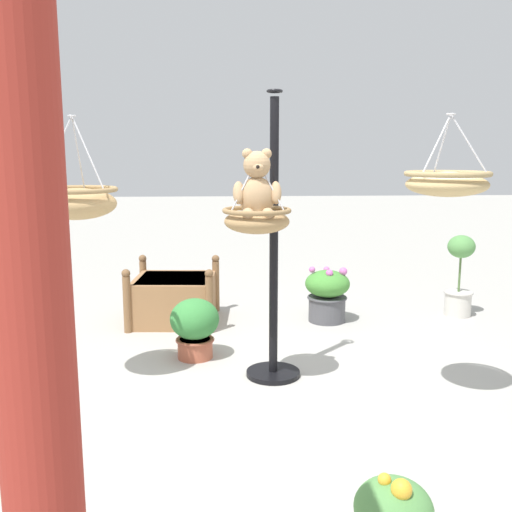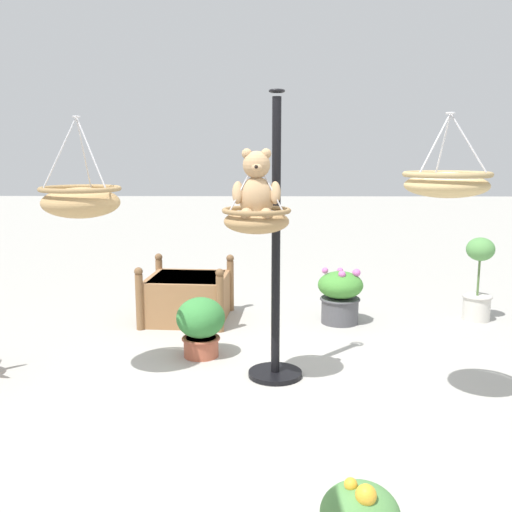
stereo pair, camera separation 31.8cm
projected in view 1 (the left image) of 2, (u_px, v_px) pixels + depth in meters
ground_plane at (255, 385)px, 4.52m from camera, size 40.00×40.00×0.00m
display_pole_central at (274, 294)px, 4.60m from camera, size 0.44×0.44×2.28m
hanging_basket_with_teddy at (257, 219)px, 4.23m from camera, size 0.51×0.51×0.55m
teddy_bear at (257, 189)px, 4.17m from camera, size 0.35×0.32×0.51m
hanging_basket_left_high at (447, 182)px, 3.82m from camera, size 0.57×0.57×0.54m
hanging_basket_right_low at (76, 201)px, 4.22m from camera, size 0.61×0.61×0.75m
greenhouse_pillar_right at (34, 350)px, 1.24m from camera, size 0.34×0.34×2.87m
wooden_planter_box at (174, 297)px, 6.21m from camera, size 0.98×0.96×0.66m
potted_plant_fern_front at (459, 277)px, 6.38m from camera, size 0.32×0.32×0.91m
potted_plant_bushy_green at (195, 326)px, 5.08m from camera, size 0.43×0.43×0.54m
potted_plant_conical_shrub at (327, 294)px, 6.19m from camera, size 0.48×0.48×0.60m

